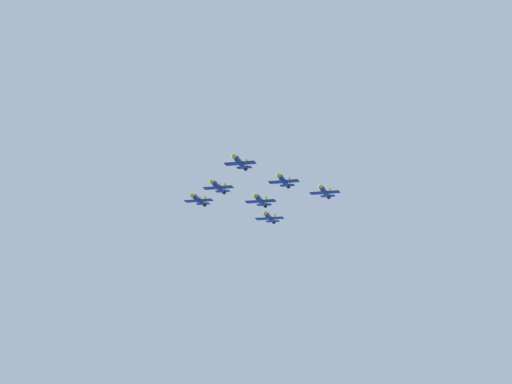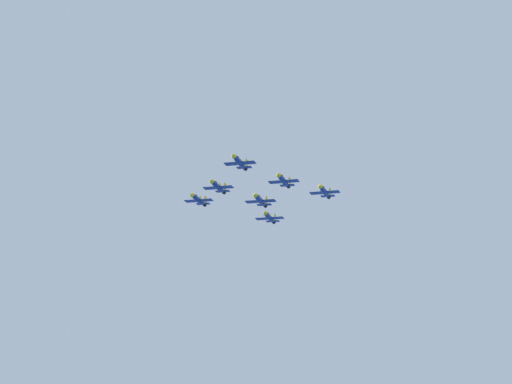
% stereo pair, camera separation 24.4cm
% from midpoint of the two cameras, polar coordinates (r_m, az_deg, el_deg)
% --- Properties ---
extents(jet_lead, '(15.05, 9.55, 3.19)m').
position_cam_midpoint_polar(jet_lead, '(251.01, -1.07, 1.98)').
color(jet_lead, navy).
extents(jet_left_wingman, '(15.00, 9.55, 3.19)m').
position_cam_midpoint_polar(jet_left_wingman, '(258.99, 1.84, 0.76)').
color(jet_left_wingman, navy).
extents(jet_right_wingman, '(15.09, 9.58, 3.20)m').
position_cam_midpoint_polar(jet_right_wingman, '(263.97, -2.51, 0.36)').
color(jet_right_wingman, navy).
extents(jet_left_outer, '(15.13, 9.67, 3.23)m').
position_cam_midpoint_polar(jet_left_outer, '(268.21, 4.55, 0.03)').
color(jet_left_outer, navy).
extents(jet_right_outer, '(15.03, 9.55, 3.19)m').
position_cam_midpoint_polar(jet_right_outer, '(278.01, -3.80, -0.51)').
color(jet_right_outer, navy).
extents(jet_slot_rear, '(15.75, 9.99, 3.34)m').
position_cam_midpoint_polar(jet_slot_rear, '(272.00, 0.30, -0.55)').
color(jet_slot_rear, navy).
extents(jet_trailing, '(15.12, 9.58, 3.21)m').
position_cam_midpoint_polar(jet_trailing, '(282.71, 0.91, -1.69)').
color(jet_trailing, navy).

